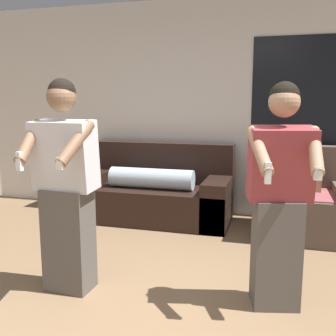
{
  "coord_description": "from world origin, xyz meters",
  "views": [
    {
      "loc": [
        0.95,
        -1.83,
        1.44
      ],
      "look_at": [
        0.2,
        0.82,
        0.97
      ],
      "focal_mm": 42.0,
      "sensor_mm": 36.0,
      "label": 1
    }
  ],
  "objects_px": {
    "person_left": "(66,188)",
    "person_right": "(279,199)",
    "side_table": "(69,166)",
    "couch": "(156,193)",
    "armchair": "(302,205)"
  },
  "relations": [
    {
      "from": "person_left",
      "to": "person_right",
      "type": "relative_size",
      "value": 1.02
    },
    {
      "from": "side_table",
      "to": "person_left",
      "type": "xyz_separation_m",
      "value": [
        1.23,
        -2.19,
        0.24
      ]
    },
    {
      "from": "couch",
      "to": "person_right",
      "type": "bearing_deg",
      "value": -51.22
    },
    {
      "from": "side_table",
      "to": "person_left",
      "type": "relative_size",
      "value": 0.53
    },
    {
      "from": "person_right",
      "to": "couch",
      "type": "bearing_deg",
      "value": 128.78
    },
    {
      "from": "person_right",
      "to": "side_table",
      "type": "bearing_deg",
      "value": 143.76
    },
    {
      "from": "person_left",
      "to": "couch",
      "type": "bearing_deg",
      "value": 87.79
    },
    {
      "from": "couch",
      "to": "armchair",
      "type": "xyz_separation_m",
      "value": [
        1.72,
        -0.11,
        0.0
      ]
    },
    {
      "from": "person_left",
      "to": "person_right",
      "type": "xyz_separation_m",
      "value": [
        1.54,
        0.16,
        -0.01
      ]
    },
    {
      "from": "side_table",
      "to": "person_left",
      "type": "height_order",
      "value": "person_left"
    },
    {
      "from": "side_table",
      "to": "person_right",
      "type": "xyz_separation_m",
      "value": [
        2.77,
        -2.03,
        0.22
      ]
    },
    {
      "from": "couch",
      "to": "armchair",
      "type": "distance_m",
      "value": 1.73
    },
    {
      "from": "person_left",
      "to": "armchair",
      "type": "bearing_deg",
      "value": 46.15
    },
    {
      "from": "side_table",
      "to": "person_right",
      "type": "height_order",
      "value": "person_right"
    },
    {
      "from": "couch",
      "to": "person_right",
      "type": "height_order",
      "value": "person_right"
    }
  ]
}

